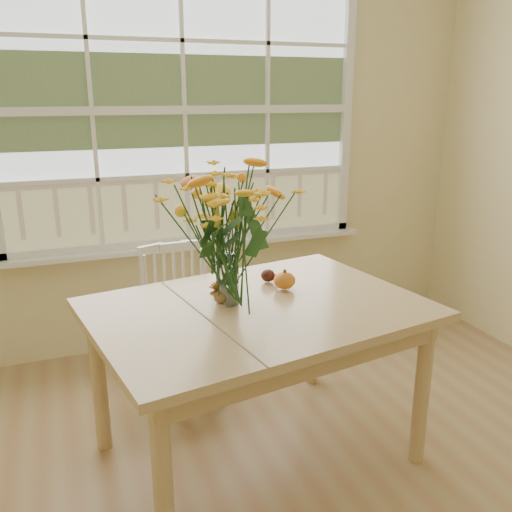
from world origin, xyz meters
name	(u,v)px	position (x,y,z in m)	size (l,w,h in m)	color
wall_back	(184,142)	(0.00, 2.25, 1.35)	(4.00, 0.02, 2.70)	beige
window	(185,113)	(0.00, 2.21, 1.53)	(2.42, 0.12, 1.74)	silver
dining_table	(258,325)	(-0.01, 0.89, 0.67)	(1.57, 1.24, 0.76)	tan
windsor_chair	(180,314)	(-0.22, 1.57, 0.48)	(0.41, 0.39, 0.85)	white
flower_vase	(226,229)	(-0.13, 0.96, 1.10)	(0.47, 0.47, 0.56)	white
pumpkin	(285,281)	(0.18, 1.04, 0.80)	(0.10, 0.10, 0.08)	orange
turkey_figurine	(223,297)	(-0.15, 0.95, 0.80)	(0.08, 0.07, 0.10)	#CCB78C
dark_gourd	(268,276)	(0.14, 1.16, 0.79)	(0.13, 0.09, 0.06)	#38160F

